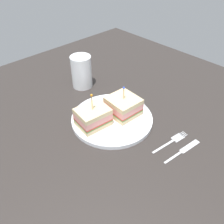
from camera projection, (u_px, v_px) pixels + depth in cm
name	position (u px, v px, depth cm)	size (l,w,h in cm)	color
ground_plane	(112.00, 122.00, 75.34)	(117.59, 117.59, 2.00)	#2D2826
plate	(112.00, 119.00, 74.32)	(25.15, 25.15, 1.24)	white
sandwich_half_front	(123.00, 106.00, 73.67)	(9.13, 9.49, 9.87)	beige
sandwich_half_back	(93.00, 117.00, 69.60)	(9.80, 8.33, 10.83)	beige
drink_glass	(82.00, 73.00, 87.12)	(7.44, 7.44, 11.88)	silver
fork	(174.00, 140.00, 67.64)	(13.16, 2.94, 0.35)	silver
knife	(184.00, 150.00, 64.77)	(13.45, 2.65, 0.35)	silver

